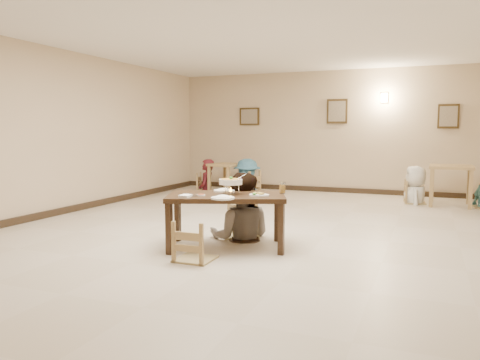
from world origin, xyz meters
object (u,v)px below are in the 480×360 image
at_px(main_diner, 241,173).
at_px(bg_chair_lr, 247,172).
at_px(bg_chair_ll, 206,174).
at_px(bg_diner_c, 416,166).
at_px(bg_table_left, 227,169).
at_px(chair_near, 195,222).
at_px(bg_diner_b, 247,159).
at_px(bg_table_right, 451,172).
at_px(main_table, 226,200).
at_px(bg_diner_a, 206,159).
at_px(chair_far, 242,200).
at_px(drink_glass, 282,188).
at_px(bg_chair_rl, 416,182).
at_px(curry_warmer, 231,182).

height_order(main_diner, bg_chair_lr, main_diner).
bearing_deg(bg_chair_ll, bg_diner_c, -103.00).
bearing_deg(main_diner, bg_chair_ll, -75.45).
relative_size(bg_table_left, bg_chair_lr, 0.83).
bearing_deg(chair_near, bg_diner_b, -75.69).
bearing_deg(bg_table_right, main_diner, -123.64).
distance_m(main_table, bg_diner_b, 5.21).
xyz_separation_m(bg_chair_ll, bg_diner_a, (0.00, 0.00, 0.37)).
xyz_separation_m(main_table, bg_table_left, (-2.19, 4.99, -0.03)).
height_order(chair_far, bg_diner_c, bg_diner_c).
height_order(bg_table_right, bg_diner_a, bg_diner_a).
bearing_deg(bg_diner_c, drink_glass, -23.96).
xyz_separation_m(main_diner, drink_glass, (0.67, -0.20, -0.17)).
bearing_deg(bg_diner_b, bg_table_left, 109.45).
distance_m(chair_far, bg_diner_b, 4.55).
relative_size(chair_near, bg_chair_ll, 1.01).
xyz_separation_m(main_table, chair_near, (-0.10, -0.69, -0.17)).
bearing_deg(chair_far, bg_chair_lr, 89.54).
bearing_deg(bg_chair_lr, bg_chair_rl, 105.50).
bearing_deg(bg_diner_c, bg_table_right, 77.73).
bearing_deg(bg_chair_ll, bg_table_right, -103.75).
bearing_deg(curry_warmer, bg_chair_lr, 108.90).
bearing_deg(drink_glass, chair_near, -125.28).
bearing_deg(bg_diner_b, bg_diner_c, -65.57).
bearing_deg(drink_glass, bg_table_left, 121.53).
height_order(curry_warmer, bg_chair_ll, curry_warmer).
relative_size(bg_chair_ll, bg_diner_b, 0.53).
bearing_deg(chair_far, chair_near, -113.00).
bearing_deg(bg_diner_c, bg_table_left, -96.07).
relative_size(main_diner, bg_table_left, 2.11).
xyz_separation_m(curry_warmer, bg_table_left, (-2.23, 4.93, -0.27)).
height_order(bg_table_right, bg_chair_lr, bg_chair_lr).
bearing_deg(main_diner, chair_near, 69.38).
relative_size(main_table, bg_chair_rl, 1.88).
bearing_deg(bg_table_right, drink_glass, -116.01).
height_order(bg_table_left, bg_chair_lr, bg_chair_lr).
bearing_deg(chair_near, bg_diner_a, -65.95).
distance_m(chair_near, main_diner, 1.34).
xyz_separation_m(bg_diner_a, bg_diner_b, (1.11, -0.05, 0.04)).
bearing_deg(main_diner, bg_chair_lr, -86.83).
relative_size(bg_table_left, bg_diner_b, 0.52).
xyz_separation_m(chair_near, bg_chair_lr, (-1.53, 5.63, 0.08)).
bearing_deg(bg_diner_a, chair_far, 17.89).
bearing_deg(bg_chair_rl, drink_glass, 154.51).
bearing_deg(bg_chair_ll, chair_near, -167.48).
height_order(chair_far, drink_glass, chair_far).
height_order(curry_warmer, drink_glass, curry_warmer).
distance_m(bg_table_left, bg_chair_lr, 0.56).
height_order(bg_chair_lr, bg_diner_a, bg_diner_a).
xyz_separation_m(chair_near, bg_table_left, (-2.09, 5.68, 0.13)).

